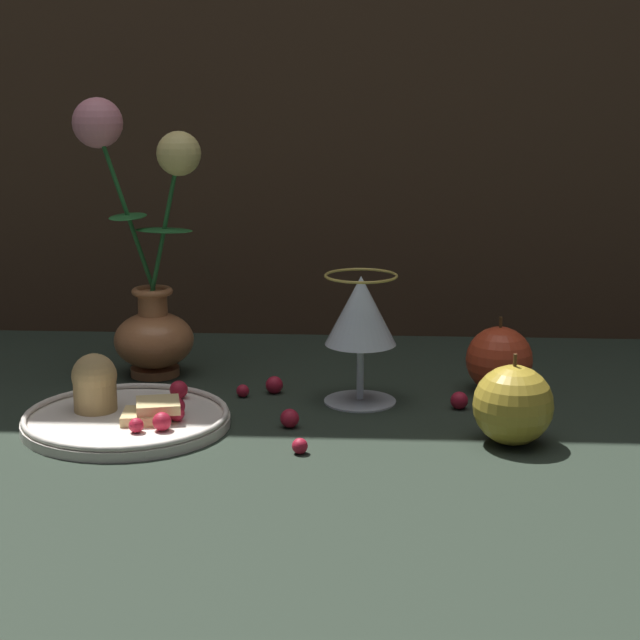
{
  "coord_description": "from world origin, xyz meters",
  "views": [
    {
      "loc": [
        0.11,
        -1.1,
        0.36
      ],
      "look_at": [
        0.05,
        -0.0,
        0.1
      ],
      "focal_mm": 60.0,
      "sensor_mm": 36.0,
      "label": 1
    }
  ],
  "objects_px": {
    "vase": "(147,273)",
    "plate_with_pastries": "(123,412)",
    "wine_glass": "(361,316)",
    "apple_near_glass": "(513,405)",
    "apple_beside_vase": "(499,360)"
  },
  "relations": [
    {
      "from": "wine_glass",
      "to": "apple_beside_vase",
      "type": "distance_m",
      "value": 0.17
    },
    {
      "from": "wine_glass",
      "to": "apple_beside_vase",
      "type": "relative_size",
      "value": 1.64
    },
    {
      "from": "vase",
      "to": "wine_glass",
      "type": "bearing_deg",
      "value": -20.34
    },
    {
      "from": "wine_glass",
      "to": "plate_with_pastries",
      "type": "bearing_deg",
      "value": -159.07
    },
    {
      "from": "plate_with_pastries",
      "to": "apple_near_glass",
      "type": "relative_size",
      "value": 2.34
    },
    {
      "from": "vase",
      "to": "apple_near_glass",
      "type": "xyz_separation_m",
      "value": [
        0.41,
        -0.22,
        -0.08
      ]
    },
    {
      "from": "vase",
      "to": "apple_beside_vase",
      "type": "bearing_deg",
      "value": -6.55
    },
    {
      "from": "plate_with_pastries",
      "to": "apple_beside_vase",
      "type": "bearing_deg",
      "value": 19.32
    },
    {
      "from": "apple_beside_vase",
      "to": "plate_with_pastries",
      "type": "bearing_deg",
      "value": -160.68
    },
    {
      "from": "vase",
      "to": "wine_glass",
      "type": "distance_m",
      "value": 0.27
    },
    {
      "from": "vase",
      "to": "apple_beside_vase",
      "type": "relative_size",
      "value": 3.73
    },
    {
      "from": "wine_glass",
      "to": "apple_beside_vase",
      "type": "bearing_deg",
      "value": 16.77
    },
    {
      "from": "wine_glass",
      "to": "apple_near_glass",
      "type": "distance_m",
      "value": 0.21
    },
    {
      "from": "vase",
      "to": "plate_with_pastries",
      "type": "distance_m",
      "value": 0.22
    },
    {
      "from": "plate_with_pastries",
      "to": "wine_glass",
      "type": "bearing_deg",
      "value": 20.93
    }
  ]
}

